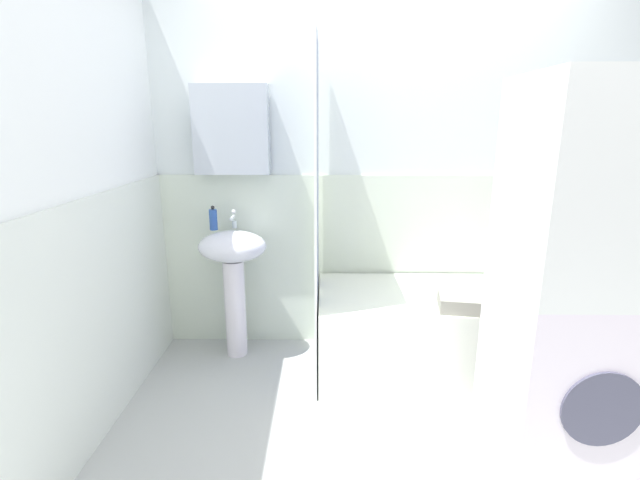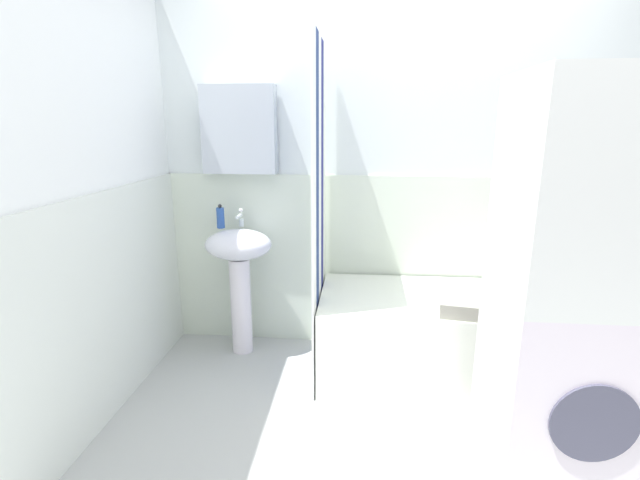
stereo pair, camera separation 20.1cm
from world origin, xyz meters
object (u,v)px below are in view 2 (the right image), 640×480
object	(u,v)px
soap_dispenser	(220,217)
lotion_bottle	(514,272)
sink	(239,264)
towel_folded	(470,307)
shampoo_bottle	(528,273)
bathtub	(436,335)
washer_dryer_stack	(574,295)

from	to	relation	value
soap_dispenser	lotion_bottle	size ratio (longest dim) A/B	0.97
sink	towel_folded	bearing A→B (deg)	-16.95
sink	lotion_bottle	bearing A→B (deg)	3.29
lotion_bottle	shampoo_bottle	bearing A→B (deg)	9.81
sink	bathtub	size ratio (longest dim) A/B	0.60
sink	washer_dryer_stack	size ratio (longest dim) A/B	0.50
shampoo_bottle	washer_dryer_stack	size ratio (longest dim) A/B	0.09
bathtub	lotion_bottle	size ratio (longest dim) A/B	8.70
lotion_bottle	sink	bearing A→B (deg)	-176.71
sink	soap_dispenser	xyz separation A→B (m)	(-0.12, 0.04, 0.30)
sink	towel_folded	distance (m)	1.47
towel_folded	shampoo_bottle	bearing A→B (deg)	48.54
sink	shampoo_bottle	size ratio (longest dim) A/B	5.68
towel_folded	lotion_bottle	bearing A→B (deg)	53.58
sink	bathtub	xyz separation A→B (m)	(1.28, -0.18, -0.37)
bathtub	towel_folded	size ratio (longest dim) A/B	4.39
sink	soap_dispenser	bearing A→B (deg)	160.89
sink	shampoo_bottle	distance (m)	1.90
sink	towel_folded	size ratio (longest dim) A/B	2.65
soap_dispenser	towel_folded	xyz separation A→B (m)	(1.53, -0.47, -0.37)
shampoo_bottle	washer_dryer_stack	world-z (taller)	washer_dryer_stack
soap_dispenser	shampoo_bottle	distance (m)	2.05
soap_dispenser	shampoo_bottle	world-z (taller)	soap_dispenser
bathtub	towel_folded	distance (m)	0.41
shampoo_bottle	soap_dispenser	bearing A→B (deg)	-177.82
lotion_bottle	washer_dryer_stack	xyz separation A→B (m)	(-0.14, -1.11, 0.27)
soap_dispenser	sink	bearing A→B (deg)	-19.11
shampoo_bottle	washer_dryer_stack	distance (m)	1.18
lotion_bottle	washer_dryer_stack	size ratio (longest dim) A/B	0.10
bathtub	washer_dryer_stack	world-z (taller)	washer_dryer_stack
bathtub	lotion_bottle	distance (m)	0.68
soap_dispenser	shampoo_bottle	bearing A→B (deg)	2.18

